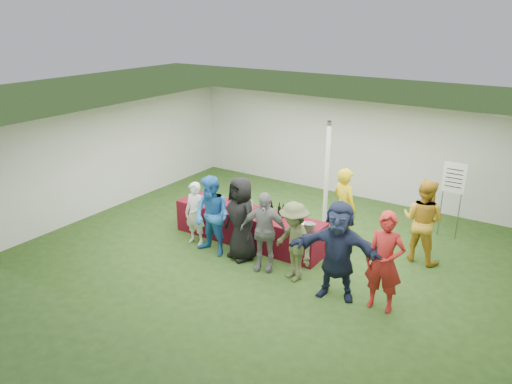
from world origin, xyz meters
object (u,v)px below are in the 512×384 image
Objects in this scene: staff_back at (423,221)px; customer_4 at (294,242)px; customer_1 at (212,216)px; customer_6 at (385,262)px; dump_bucket at (309,227)px; wine_list_sign at (453,184)px; customer_5 at (338,250)px; customer_2 at (241,219)px; serving_table at (249,227)px; customer_3 at (264,231)px; staff_pourer at (344,208)px; customer_0 at (195,213)px.

customer_4 is (-1.84, -2.15, -0.10)m from staff_back.
customer_6 reaches higher than customer_1.
dump_bucket is 1.98m from customer_6.
wine_list_sign is (2.08, 2.96, 0.48)m from dump_bucket.
customer_1 is 0.94× the size of customer_5.
customer_6 is (3.16, -0.22, 0.01)m from customer_2.
customer_4 is (0.03, -0.68, -0.04)m from dump_bucket.
wine_list_sign is (3.71, 2.74, 0.94)m from serving_table.
wine_list_sign is at bearing 36.47° from serving_table.
customer_3 is at bearing 8.85° from customer_2.
serving_table is 3.75m from staff_back.
dump_bucket is at bearing 103.48° from staff_pourer.
customer_5 reaches higher than staff_pourer.
customer_3 is (-2.75, -3.61, -0.48)m from wine_list_sign.
wine_list_sign is at bearing -90.45° from staff_back.
customer_3 is at bearing -136.18° from dump_bucket.
customer_5 is (-1.08, -3.77, -0.38)m from wine_list_sign.
customer_5 is at bearing 76.78° from staff_back.
staff_pourer reaches higher than customer_0.
customer_1 is at bearing 163.64° from customer_3.
dump_bucket is 0.13× the size of customer_3.
customer_4 is (1.66, -0.90, 0.43)m from serving_table.
customer_6 reaches higher than serving_table.
customer_4 is at bearing 160.10° from customer_5.
customer_4 is at bearing -6.57° from customer_0.
staff_pourer reaches higher than customer_2.
staff_back is at bearing -147.04° from staff_pourer.
customer_2 is 0.99× the size of customer_6.
customer_2 reaches higher than serving_table.
customer_5 is at bearing -23.33° from customer_3.
customer_1 reaches higher than dump_bucket.
staff_back is (1.86, 1.47, 0.06)m from dump_bucket.
customer_0 is at bearing 156.94° from customer_3.
customer_1 is 3.79m from customer_6.
customer_0 is at bearing -158.55° from customer_4.
customer_3 is 1.68m from customer_5.
customer_0 is at bearing -169.48° from dump_bucket.
staff_pourer reaches higher than staff_back.
staff_back is 2.83m from customer_4.
customer_2 is (0.31, -0.73, 0.53)m from serving_table.
customer_3 is (0.96, -0.87, 0.46)m from serving_table.
wine_list_sign is 4.57m from customer_3.
customer_6 is at bearing -93.73° from wine_list_sign.
wine_list_sign is at bearing 54.98° from dump_bucket.
customer_0 is at bearing 162.27° from customer_5.
serving_table is 3.64m from customer_6.
customer_0 is at bearing -160.41° from customer_2.
customer_4 is at bearing 57.14° from staff_back.
customer_3 is at bearing -127.31° from wine_list_sign.
wine_list_sign reaches higher than customer_4.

